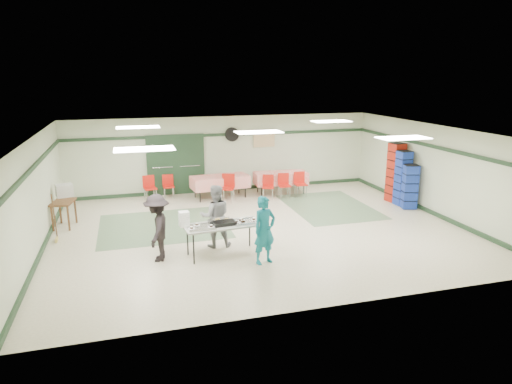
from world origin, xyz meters
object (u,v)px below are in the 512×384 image
object	(u,v)px
chair_c	(300,181)
chair_a	(284,183)
office_printer	(64,190)
dining_table_b	(220,181)
printer_table	(63,205)
chair_loose_b	(149,185)
crate_stack_blue_b	(409,187)
chair_d	(228,185)
crate_stack_blue_a	(403,178)
dining_table_a	(281,178)
crate_stack_red	(395,172)
broom	(54,217)
volunteer_teal	(265,230)
volunteer_dark	(157,228)
volunteer_grey	(215,216)
serving_table	(223,226)
chair_b	(268,184)
chair_loose_a	(168,184)

from	to	relation	value
chair_c	chair_a	bearing A→B (deg)	-177.99
office_printer	dining_table_b	bearing A→B (deg)	0.76
chair_a	printer_table	xyz separation A→B (m)	(-6.92, -1.30, 0.12)
chair_loose_b	crate_stack_blue_b	size ratio (longest dim) A/B	0.60
chair_d	crate_stack_blue_a	bearing A→B (deg)	3.18
dining_table_a	crate_stack_blue_b	distance (m)	4.39
crate_stack_red	broom	size ratio (longest dim) A/B	1.58
broom	volunteer_teal	bearing A→B (deg)	-39.78
volunteer_dark	broom	bearing A→B (deg)	-116.37
printer_table	volunteer_dark	bearing A→B (deg)	-42.29
dining_table_b	office_printer	distance (m)	5.00
chair_a	volunteer_grey	bearing A→B (deg)	-124.04
chair_loose_b	crate_stack_red	size ratio (longest dim) A/B	0.43
serving_table	chair_c	xyz separation A→B (m)	(3.68, 4.50, -0.19)
dining_table_b	crate_stack_blue_a	bearing A→B (deg)	-30.74
chair_loose_b	office_printer	size ratio (longest dim) A/B	1.91
office_printer	printer_table	bearing A→B (deg)	-104.82
chair_d	chair_loose_b	bearing A→B (deg)	-175.60
volunteer_dark	volunteer_teal	bearing A→B (deg)	82.91
dining_table_a	crate_stack_red	xyz separation A→B (m)	(3.30, -2.06, 0.42)
chair_a	crate_stack_blue_b	bearing A→B (deg)	-29.76
crate_stack_blue_a	crate_stack_red	world-z (taller)	crate_stack_red
volunteer_teal	chair_b	xyz separation A→B (m)	(1.71, 5.20, -0.27)
serving_table	chair_a	bearing A→B (deg)	49.81
dining_table_b	chair_d	world-z (taller)	chair_d
volunteer_teal	chair_b	size ratio (longest dim) A/B	1.89
office_printer	chair_d	bearing A→B (deg)	-5.96
volunteer_grey	office_printer	size ratio (longest dim) A/B	3.51
dining_table_b	chair_c	xyz separation A→B (m)	(2.71, -0.57, -0.05)
chair_loose_b	office_printer	world-z (taller)	office_printer
dining_table_b	chair_loose_a	bearing A→B (deg)	158.15
dining_table_a	office_printer	bearing A→B (deg)	-166.56
chair_loose_b	crate_stack_red	distance (m)	8.21
volunteer_teal	volunteer_grey	distance (m)	1.56
volunteer_grey	chair_c	xyz separation A→B (m)	(3.74, 3.91, -0.26)
serving_table	printer_table	size ratio (longest dim) A/B	2.08
volunteer_grey	office_printer	distance (m)	4.91
chair_loose_b	crate_stack_blue_a	distance (m)	8.34
serving_table	chair_loose_a	world-z (taller)	chair_loose_a
serving_table	volunteer_dark	world-z (taller)	volunteer_dark
volunteer_teal	crate_stack_blue_a	xyz separation A→B (m)	(5.66, 3.28, 0.12)
serving_table	chair_d	xyz separation A→B (m)	(1.12, 4.50, -0.14)
volunteer_dark	dining_table_b	size ratio (longest dim) A/B	0.77
dining_table_a	chair_b	xyz separation A→B (m)	(-0.65, -0.57, -0.07)
printer_table	chair_c	bearing A→B (deg)	20.30
dining_table_b	chair_a	distance (m)	2.20
dining_table_a	chair_loose_a	bearing A→B (deg)	175.66
chair_a	crate_stack_blue_b	size ratio (longest dim) A/B	0.60
serving_table	chair_loose_a	size ratio (longest dim) A/B	2.34
volunteer_dark	broom	size ratio (longest dim) A/B	1.25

